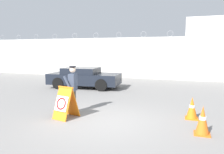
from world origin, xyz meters
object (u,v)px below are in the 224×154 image
at_px(traffic_cone_mid, 203,120).
at_px(traffic_cone_near, 192,108).
at_px(parked_car_front_coupe, 84,77).
at_px(security_guard, 73,87).
at_px(barricade_sign, 65,103).

bearing_deg(traffic_cone_mid, traffic_cone_near, 100.44).
bearing_deg(traffic_cone_mid, parked_car_front_coupe, 138.53).
distance_m(security_guard, traffic_cone_mid, 4.51).
bearing_deg(barricade_sign, traffic_cone_mid, 11.79).
height_order(barricade_sign, parked_car_front_coupe, parked_car_front_coupe).
bearing_deg(barricade_sign, security_guard, 109.74).
xyz_separation_m(barricade_sign, traffic_cone_near, (4.07, 1.35, -0.17)).
relative_size(security_guard, traffic_cone_mid, 2.15).
distance_m(barricade_sign, traffic_cone_near, 4.29).
xyz_separation_m(security_guard, parked_car_front_coupe, (-2.03, 4.96, -0.32)).
height_order(barricade_sign, traffic_cone_near, barricade_sign).
bearing_deg(traffic_cone_near, barricade_sign, -161.62).
relative_size(barricade_sign, parked_car_front_coupe, 0.24).
xyz_separation_m(traffic_cone_near, parked_car_front_coupe, (-6.20, 4.33, 0.27)).
distance_m(traffic_cone_near, parked_car_front_coupe, 7.56).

